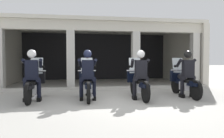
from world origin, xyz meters
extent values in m
plane|color=#A8A59E|center=(0.00, 3.00, 0.00)|extent=(80.00, 80.00, 0.00)
cube|color=black|center=(0.00, 7.64, 1.50)|extent=(9.86, 0.24, 3.01)
cube|color=beige|center=(0.00, 3.03, 2.79)|extent=(9.86, 0.36, 0.44)
cube|color=beige|center=(0.00, 5.26, 3.09)|extent=(9.86, 5.16, 0.16)
cube|color=beige|center=(-4.82, 5.26, 1.50)|extent=(0.30, 5.16, 3.01)
cube|color=beige|center=(4.83, 5.26, 1.50)|extent=(0.30, 5.16, 3.01)
cube|color=beige|center=(-1.47, 3.03, 1.28)|extent=(0.35, 0.36, 2.57)
cube|color=beige|center=(1.48, 3.03, 1.28)|extent=(0.35, 0.36, 2.57)
cube|color=beige|center=(4.43, 3.03, 1.28)|extent=(0.35, 0.36, 2.57)
cube|color=#B7B5AD|center=(0.00, 2.53, 0.06)|extent=(9.46, 0.24, 0.12)
cylinder|color=black|center=(-2.52, 1.11, 0.32)|extent=(0.09, 0.64, 0.64)
cylinder|color=black|center=(-2.52, -0.29, 0.32)|extent=(0.09, 0.64, 0.64)
cube|color=black|center=(-2.52, 1.11, 0.53)|extent=(0.14, 0.44, 0.08)
cube|color=silver|center=(-2.52, 0.36, 0.37)|extent=(0.28, 0.44, 0.28)
cube|color=black|center=(-2.52, 0.41, 0.50)|extent=(0.18, 1.24, 0.16)
ellipsoid|color=black|center=(-2.52, 0.63, 0.68)|extent=(0.26, 0.48, 0.22)
cube|color=black|center=(-2.52, 0.23, 0.57)|extent=(0.24, 0.52, 0.10)
cube|color=black|center=(-2.52, -0.23, 0.50)|extent=(0.16, 0.48, 0.10)
cylinder|color=silver|center=(-2.52, 1.05, 0.56)|extent=(0.05, 0.24, 0.53)
cube|color=black|center=(-2.52, 0.99, 0.70)|extent=(0.52, 0.16, 0.44)
sphere|color=silver|center=(-2.52, 1.09, 0.72)|extent=(0.18, 0.18, 0.18)
cube|color=silver|center=(-2.52, 0.97, 1.07)|extent=(0.40, 0.14, 0.54)
cylinder|color=silver|center=(-2.52, 0.89, 0.90)|extent=(0.62, 0.04, 0.04)
cylinder|color=silver|center=(-2.40, 0.01, 0.18)|extent=(0.07, 0.55, 0.07)
cube|color=black|center=(-2.52, 0.21, 0.97)|extent=(0.36, 0.22, 0.60)
cube|color=#14193F|center=(-2.52, 0.33, 0.99)|extent=(0.05, 0.02, 0.32)
sphere|color=tan|center=(-2.52, 0.23, 1.43)|extent=(0.21, 0.21, 0.21)
sphere|color=silver|center=(-2.52, 0.23, 1.46)|extent=(0.26, 0.26, 0.26)
cylinder|color=black|center=(-2.38, 0.23, 0.66)|extent=(0.26, 0.29, 0.17)
cylinder|color=black|center=(-2.32, 0.23, 0.39)|extent=(0.12, 0.12, 0.53)
cube|color=black|center=(-2.32, 0.24, 0.06)|extent=(0.11, 0.26, 0.12)
cylinder|color=black|center=(-2.66, 0.23, 0.66)|extent=(0.26, 0.29, 0.17)
cylinder|color=black|center=(-2.72, 0.23, 0.39)|extent=(0.12, 0.12, 0.53)
cube|color=black|center=(-2.72, 0.24, 0.06)|extent=(0.11, 0.26, 0.12)
cylinder|color=black|center=(-2.30, 0.44, 1.16)|extent=(0.19, 0.48, 0.31)
sphere|color=black|center=(-2.26, 0.65, 1.05)|extent=(0.09, 0.09, 0.09)
cylinder|color=black|center=(-2.74, 0.44, 1.16)|extent=(0.19, 0.48, 0.31)
sphere|color=black|center=(-2.78, 0.65, 1.05)|extent=(0.09, 0.09, 0.09)
cylinder|color=black|center=(-0.84, 1.04, 0.32)|extent=(0.09, 0.64, 0.64)
cylinder|color=black|center=(-0.84, -0.36, 0.32)|extent=(0.09, 0.64, 0.64)
cube|color=black|center=(-0.84, 1.04, 0.53)|extent=(0.14, 0.44, 0.08)
cube|color=silver|center=(-0.84, 0.29, 0.37)|extent=(0.28, 0.44, 0.28)
cube|color=black|center=(-0.84, 0.34, 0.50)|extent=(0.18, 1.24, 0.16)
ellipsoid|color=#1E2338|center=(-0.84, 0.56, 0.68)|extent=(0.26, 0.48, 0.22)
cube|color=black|center=(-0.84, 0.16, 0.57)|extent=(0.24, 0.52, 0.10)
cube|color=black|center=(-0.84, -0.30, 0.50)|extent=(0.16, 0.48, 0.10)
cylinder|color=silver|center=(-0.84, 0.98, 0.56)|extent=(0.05, 0.24, 0.53)
cube|color=black|center=(-0.84, 0.92, 0.70)|extent=(0.52, 0.16, 0.44)
sphere|color=silver|center=(-0.84, 1.02, 0.72)|extent=(0.18, 0.18, 0.18)
cube|color=silver|center=(-0.84, 0.90, 1.07)|extent=(0.40, 0.14, 0.54)
cylinder|color=silver|center=(-0.84, 0.82, 0.90)|extent=(0.62, 0.04, 0.04)
cylinder|color=silver|center=(-0.72, -0.06, 0.18)|extent=(0.07, 0.55, 0.07)
cube|color=black|center=(-0.84, 0.14, 0.97)|extent=(0.36, 0.22, 0.60)
cube|color=#591414|center=(-0.84, 0.26, 0.99)|extent=(0.05, 0.02, 0.32)
sphere|color=#936B51|center=(-0.84, 0.16, 1.43)|extent=(0.21, 0.21, 0.21)
sphere|color=#191E38|center=(-0.84, 0.16, 1.46)|extent=(0.26, 0.26, 0.26)
cylinder|color=black|center=(-0.70, 0.16, 0.66)|extent=(0.26, 0.29, 0.17)
cylinder|color=black|center=(-0.64, 0.16, 0.39)|extent=(0.12, 0.12, 0.53)
cube|color=black|center=(-0.64, 0.17, 0.06)|extent=(0.11, 0.26, 0.12)
cylinder|color=black|center=(-0.98, 0.16, 0.66)|extent=(0.26, 0.29, 0.17)
cylinder|color=black|center=(-1.04, 0.16, 0.39)|extent=(0.12, 0.12, 0.53)
cube|color=black|center=(-1.04, 0.17, 0.06)|extent=(0.11, 0.26, 0.12)
cylinder|color=black|center=(-0.62, 0.37, 1.16)|extent=(0.19, 0.48, 0.31)
sphere|color=black|center=(-0.58, 0.58, 1.05)|extent=(0.09, 0.09, 0.09)
cylinder|color=black|center=(-1.06, 0.37, 1.16)|extent=(0.19, 0.48, 0.31)
sphere|color=black|center=(-1.10, 0.58, 1.05)|extent=(0.09, 0.09, 0.09)
cylinder|color=black|center=(0.84, 0.92, 0.32)|extent=(0.09, 0.64, 0.64)
cylinder|color=black|center=(0.84, -0.48, 0.32)|extent=(0.09, 0.64, 0.64)
cube|color=black|center=(0.84, 0.92, 0.53)|extent=(0.14, 0.44, 0.08)
cube|color=silver|center=(0.84, 0.17, 0.37)|extent=(0.28, 0.44, 0.28)
cube|color=black|center=(0.84, 0.22, 0.50)|extent=(0.18, 1.24, 0.16)
ellipsoid|color=black|center=(0.84, 0.44, 0.68)|extent=(0.26, 0.48, 0.22)
cube|color=black|center=(0.84, 0.04, 0.57)|extent=(0.24, 0.52, 0.10)
cube|color=black|center=(0.84, -0.42, 0.50)|extent=(0.16, 0.48, 0.10)
cylinder|color=silver|center=(0.84, 0.86, 0.56)|extent=(0.05, 0.24, 0.53)
cube|color=black|center=(0.84, 0.80, 0.70)|extent=(0.52, 0.16, 0.44)
sphere|color=silver|center=(0.84, 0.90, 0.72)|extent=(0.18, 0.18, 0.18)
cube|color=silver|center=(0.84, 0.78, 1.07)|extent=(0.40, 0.14, 0.54)
cylinder|color=silver|center=(0.84, 0.70, 0.90)|extent=(0.62, 0.04, 0.04)
cylinder|color=silver|center=(0.96, -0.18, 0.18)|extent=(0.07, 0.55, 0.07)
cube|color=black|center=(0.84, 0.02, 0.97)|extent=(0.36, 0.22, 0.60)
cube|color=#14193F|center=(0.84, 0.14, 0.99)|extent=(0.05, 0.02, 0.32)
sphere|color=#936B51|center=(0.84, 0.04, 1.43)|extent=(0.21, 0.21, 0.21)
sphere|color=silver|center=(0.84, 0.04, 1.46)|extent=(0.26, 0.26, 0.26)
cylinder|color=black|center=(0.98, 0.04, 0.66)|extent=(0.26, 0.29, 0.17)
cylinder|color=black|center=(1.04, 0.04, 0.39)|extent=(0.12, 0.12, 0.53)
cube|color=black|center=(1.04, 0.05, 0.06)|extent=(0.11, 0.26, 0.12)
cylinder|color=black|center=(0.70, 0.04, 0.66)|extent=(0.26, 0.29, 0.17)
cylinder|color=black|center=(0.64, 0.04, 0.39)|extent=(0.12, 0.12, 0.53)
cube|color=black|center=(0.64, 0.05, 0.06)|extent=(0.11, 0.26, 0.12)
cylinder|color=black|center=(1.06, 0.25, 1.16)|extent=(0.19, 0.48, 0.31)
sphere|color=black|center=(1.10, 0.46, 1.05)|extent=(0.09, 0.09, 0.09)
cylinder|color=black|center=(0.62, 0.25, 1.16)|extent=(0.19, 0.48, 0.31)
sphere|color=black|center=(0.58, 0.46, 1.05)|extent=(0.09, 0.09, 0.09)
cylinder|color=black|center=(2.52, 1.04, 0.32)|extent=(0.09, 0.64, 0.64)
cylinder|color=black|center=(2.52, -0.36, 0.32)|extent=(0.09, 0.64, 0.64)
cube|color=black|center=(2.52, 1.04, 0.53)|extent=(0.14, 0.44, 0.08)
cube|color=silver|center=(2.52, 0.29, 0.37)|extent=(0.28, 0.44, 0.28)
cube|color=black|center=(2.52, 0.34, 0.50)|extent=(0.18, 1.24, 0.16)
ellipsoid|color=black|center=(2.52, 0.56, 0.68)|extent=(0.26, 0.48, 0.22)
cube|color=black|center=(2.52, 0.16, 0.57)|extent=(0.24, 0.52, 0.10)
cube|color=black|center=(2.52, -0.30, 0.50)|extent=(0.16, 0.48, 0.10)
cylinder|color=silver|center=(2.52, 0.98, 0.56)|extent=(0.05, 0.24, 0.53)
cube|color=black|center=(2.52, 0.92, 0.70)|extent=(0.52, 0.16, 0.44)
sphere|color=silver|center=(2.52, 1.02, 0.72)|extent=(0.18, 0.18, 0.18)
cube|color=silver|center=(2.52, 0.90, 1.07)|extent=(0.40, 0.14, 0.54)
cylinder|color=silver|center=(2.52, 0.82, 0.90)|extent=(0.62, 0.04, 0.04)
cylinder|color=silver|center=(2.64, -0.06, 0.18)|extent=(0.07, 0.55, 0.07)
cube|color=black|center=(2.52, 0.14, 0.97)|extent=(0.36, 0.22, 0.60)
cube|color=#14193F|center=(2.52, 0.26, 0.99)|extent=(0.05, 0.02, 0.32)
sphere|color=#936B51|center=(2.52, 0.16, 1.43)|extent=(0.21, 0.21, 0.21)
sphere|color=black|center=(2.52, 0.16, 1.46)|extent=(0.26, 0.26, 0.26)
cylinder|color=black|center=(2.66, 0.16, 0.66)|extent=(0.26, 0.29, 0.17)
cylinder|color=black|center=(2.72, 0.16, 0.39)|extent=(0.12, 0.12, 0.53)
cube|color=black|center=(2.72, 0.17, 0.06)|extent=(0.11, 0.26, 0.12)
cylinder|color=black|center=(2.38, 0.16, 0.66)|extent=(0.26, 0.29, 0.17)
cylinder|color=black|center=(2.32, 0.16, 0.39)|extent=(0.12, 0.12, 0.53)
cube|color=black|center=(2.32, 0.17, 0.06)|extent=(0.11, 0.26, 0.12)
cylinder|color=black|center=(2.74, 0.37, 1.16)|extent=(0.19, 0.48, 0.31)
sphere|color=black|center=(2.78, 0.58, 1.05)|extent=(0.09, 0.09, 0.09)
cylinder|color=black|center=(2.30, 0.37, 1.16)|extent=(0.19, 0.48, 0.31)
sphere|color=black|center=(2.26, 0.58, 1.05)|extent=(0.09, 0.09, 0.09)
camera|label=1|loc=(-1.09, -6.44, 1.26)|focal=33.69mm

